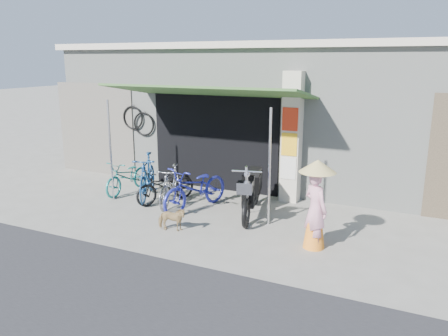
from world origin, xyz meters
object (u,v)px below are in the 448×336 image
at_px(bike_teal, 128,176).
at_px(bike_black, 166,186).
at_px(bike_silver, 172,185).
at_px(bike_navy, 196,188).
at_px(bike_blue, 147,177).
at_px(nun, 316,204).
at_px(moped, 252,191).
at_px(street_dog, 172,219).

height_order(bike_teal, bike_black, bike_teal).
height_order(bike_teal, bike_silver, bike_silver).
relative_size(bike_teal, bike_navy, 0.84).
bearing_deg(bike_teal, bike_blue, -12.48).
relative_size(bike_silver, nun, 0.96).
bearing_deg(moped, bike_silver, 171.99).
bearing_deg(bike_blue, moped, -24.51).
relative_size(bike_teal, bike_blue, 0.90).
xyz_separation_m(bike_blue, bike_navy, (1.45, -0.24, -0.03)).
bearing_deg(street_dog, nun, -96.32).
height_order(bike_teal, bike_blue, bike_blue).
relative_size(bike_teal, bike_silver, 1.04).
height_order(bike_blue, bike_navy, bike_blue).
bearing_deg(bike_blue, bike_black, -32.63).
relative_size(moped, nun, 1.27).
bearing_deg(bike_silver, bike_navy, -15.61).
bearing_deg(moped, street_dog, -138.11).
xyz_separation_m(bike_blue, street_dog, (1.61, -1.54, -0.29)).
height_order(bike_navy, street_dog, bike_navy).
height_order(bike_black, street_dog, bike_black).
xyz_separation_m(bike_teal, bike_black, (1.28, -0.26, -0.02)).
height_order(bike_silver, moped, moped).
height_order(bike_blue, moped, moped).
height_order(bike_silver, nun, nun).
distance_m(bike_teal, nun, 5.19).
distance_m(bike_blue, bike_navy, 1.47).
bearing_deg(moped, bike_black, 168.73).
distance_m(bike_black, bike_silver, 0.25).
bearing_deg(bike_blue, nun, -38.99).
relative_size(bike_black, moped, 0.75).
xyz_separation_m(bike_teal, bike_blue, (0.70, -0.17, 0.11)).
xyz_separation_m(bike_blue, bike_silver, (0.80, -0.19, -0.07)).
bearing_deg(bike_navy, bike_black, -174.48).
height_order(bike_black, bike_navy, bike_navy).
bearing_deg(bike_silver, bike_blue, 156.05).
height_order(bike_silver, street_dog, bike_silver).
distance_m(bike_blue, bike_silver, 0.82).
bearing_deg(bike_silver, bike_teal, 155.81).
distance_m(bike_silver, street_dog, 1.60).
xyz_separation_m(bike_blue, bike_black, (0.58, -0.09, -0.13)).
xyz_separation_m(bike_black, nun, (3.73, -1.05, 0.40)).
height_order(bike_black, bike_silver, bike_silver).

